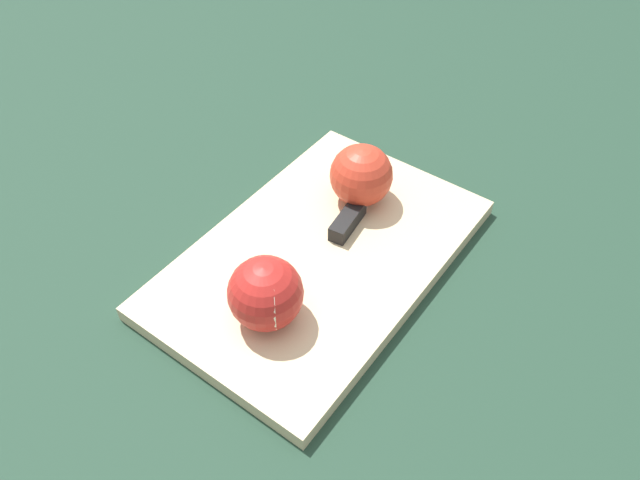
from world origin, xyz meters
name	(u,v)px	position (x,y,z in m)	size (l,w,h in m)	color
ground_plane	(320,262)	(0.00, 0.00, 0.00)	(4.00, 4.00, 0.00)	#1E3828
cutting_board	(320,257)	(0.00, 0.00, 0.01)	(0.46, 0.34, 0.02)	#D1B789
apple_half_left	(266,293)	(-0.12, 0.01, 0.06)	(0.08, 0.08, 0.08)	red
apple_half_right	(361,175)	(0.11, -0.01, 0.06)	(0.08, 0.08, 0.08)	red
knife	(351,217)	(0.06, -0.01, 0.03)	(0.16, 0.02, 0.02)	silver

